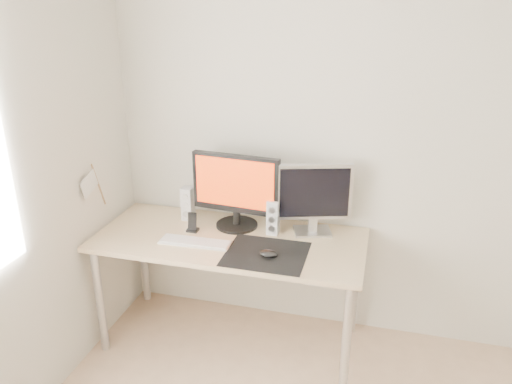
{
  "coord_description": "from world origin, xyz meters",
  "views": [
    {
      "loc": [
        -0.09,
        -1.16,
        2.05
      ],
      "look_at": [
        -0.79,
        1.45,
        1.01
      ],
      "focal_mm": 35.0,
      "sensor_mm": 36.0,
      "label": 1
    }
  ],
  "objects_px": {
    "main_monitor": "(236,188)",
    "keyboard": "(195,242)",
    "mouse": "(268,254)",
    "speaker_right": "(273,217)",
    "phone_dock": "(192,226)",
    "second_monitor": "(314,196)",
    "desk": "(230,249)",
    "speaker_left": "(188,203)"
  },
  "relations": [
    {
      "from": "main_monitor",
      "to": "keyboard",
      "type": "bearing_deg",
      "value": -120.73
    },
    {
      "from": "mouse",
      "to": "main_monitor",
      "type": "height_order",
      "value": "main_monitor"
    },
    {
      "from": "speaker_right",
      "to": "phone_dock",
      "type": "distance_m",
      "value": 0.5
    },
    {
      "from": "mouse",
      "to": "second_monitor",
      "type": "bearing_deg",
      "value": 63.42
    },
    {
      "from": "desk",
      "to": "speaker_right",
      "type": "bearing_deg",
      "value": 28.33
    },
    {
      "from": "speaker_left",
      "to": "keyboard",
      "type": "bearing_deg",
      "value": -61.84
    },
    {
      "from": "mouse",
      "to": "speaker_right",
      "type": "distance_m",
      "value": 0.32
    },
    {
      "from": "desk",
      "to": "speaker_left",
      "type": "height_order",
      "value": "speaker_left"
    },
    {
      "from": "speaker_right",
      "to": "second_monitor",
      "type": "bearing_deg",
      "value": 16.83
    },
    {
      "from": "mouse",
      "to": "phone_dock",
      "type": "relative_size",
      "value": 0.86
    },
    {
      "from": "keyboard",
      "to": "mouse",
      "type": "bearing_deg",
      "value": -6.77
    },
    {
      "from": "second_monitor",
      "to": "keyboard",
      "type": "bearing_deg",
      "value": -153.52
    },
    {
      "from": "main_monitor",
      "to": "second_monitor",
      "type": "height_order",
      "value": "main_monitor"
    },
    {
      "from": "mouse",
      "to": "keyboard",
      "type": "height_order",
      "value": "mouse"
    },
    {
      "from": "desk",
      "to": "speaker_right",
      "type": "distance_m",
      "value": 0.33
    },
    {
      "from": "desk",
      "to": "second_monitor",
      "type": "bearing_deg",
      "value": 22.89
    },
    {
      "from": "speaker_left",
      "to": "phone_dock",
      "type": "xyz_separation_m",
      "value": [
        0.09,
        -0.16,
        -0.07
      ]
    },
    {
      "from": "main_monitor",
      "to": "keyboard",
      "type": "distance_m",
      "value": 0.41
    },
    {
      "from": "mouse",
      "to": "speaker_right",
      "type": "relative_size",
      "value": 0.49
    },
    {
      "from": "speaker_left",
      "to": "speaker_right",
      "type": "distance_m",
      "value": 0.58
    },
    {
      "from": "mouse",
      "to": "main_monitor",
      "type": "xyz_separation_m",
      "value": [
        -0.29,
        0.33,
        0.23
      ]
    },
    {
      "from": "main_monitor",
      "to": "second_monitor",
      "type": "xyz_separation_m",
      "value": [
        0.47,
        0.04,
        -0.01
      ]
    },
    {
      "from": "mouse",
      "to": "keyboard",
      "type": "bearing_deg",
      "value": 173.23
    },
    {
      "from": "speaker_right",
      "to": "keyboard",
      "type": "relative_size",
      "value": 0.51
    },
    {
      "from": "desk",
      "to": "keyboard",
      "type": "distance_m",
      "value": 0.23
    },
    {
      "from": "mouse",
      "to": "keyboard",
      "type": "relative_size",
      "value": 0.25
    },
    {
      "from": "speaker_left",
      "to": "second_monitor",
      "type": "bearing_deg",
      "value": 0.3
    },
    {
      "from": "phone_dock",
      "to": "speaker_right",
      "type": "bearing_deg",
      "value": 11.69
    },
    {
      "from": "main_monitor",
      "to": "speaker_right",
      "type": "relative_size",
      "value": 2.57
    },
    {
      "from": "desk",
      "to": "second_monitor",
      "type": "height_order",
      "value": "second_monitor"
    },
    {
      "from": "mouse",
      "to": "speaker_right",
      "type": "height_order",
      "value": "speaker_right"
    },
    {
      "from": "second_monitor",
      "to": "phone_dock",
      "type": "relative_size",
      "value": 3.62
    },
    {
      "from": "mouse",
      "to": "second_monitor",
      "type": "xyz_separation_m",
      "value": [
        0.19,
        0.37,
        0.22
      ]
    },
    {
      "from": "second_monitor",
      "to": "desk",
      "type": "bearing_deg",
      "value": -157.11
    },
    {
      "from": "second_monitor",
      "to": "speaker_left",
      "type": "bearing_deg",
      "value": -179.7
    },
    {
      "from": "second_monitor",
      "to": "speaker_right",
      "type": "xyz_separation_m",
      "value": [
        -0.23,
        -0.07,
        -0.13
      ]
    },
    {
      "from": "speaker_left",
      "to": "main_monitor",
      "type": "bearing_deg",
      "value": -5.79
    },
    {
      "from": "keyboard",
      "to": "desk",
      "type": "bearing_deg",
      "value": 35.14
    },
    {
      "from": "main_monitor",
      "to": "second_monitor",
      "type": "distance_m",
      "value": 0.47
    },
    {
      "from": "speaker_left",
      "to": "keyboard",
      "type": "xyz_separation_m",
      "value": [
        0.17,
        -0.31,
        -0.1
      ]
    },
    {
      "from": "speaker_right",
      "to": "phone_dock",
      "type": "relative_size",
      "value": 1.76
    },
    {
      "from": "phone_dock",
      "to": "speaker_left",
      "type": "bearing_deg",
      "value": 119.64
    }
  ]
}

